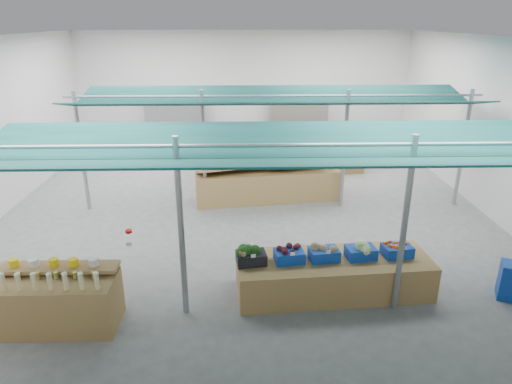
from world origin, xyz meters
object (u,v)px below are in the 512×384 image
bottle_shelf (58,300)px  vendor_left (224,161)px  veg_counter (333,275)px  fruit_counter (268,185)px  vendor_right (287,160)px

bottle_shelf → vendor_left: bearing=69.9°
veg_counter → bottle_shelf: bearing=-174.1°
veg_counter → vendor_left: vendor_left is taller
bottle_shelf → fruit_counter: 6.38m
bottle_shelf → vendor_right: bearing=57.1°
bottle_shelf → veg_counter: (4.50, 0.81, -0.12)m
fruit_counter → vendor_left: vendor_left is taller
vendor_right → vendor_left: bearing=-7.6°
vendor_left → vendor_right: same height
fruit_counter → vendor_left: 1.67m
bottle_shelf → vendor_right: (4.17, 6.38, 0.31)m
bottle_shelf → fruit_counter: size_ratio=0.49×
bottle_shelf → vendor_right: vendor_right is taller
vendor_left → veg_counter: bearing=103.3°
veg_counter → fruit_counter: bearing=97.4°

